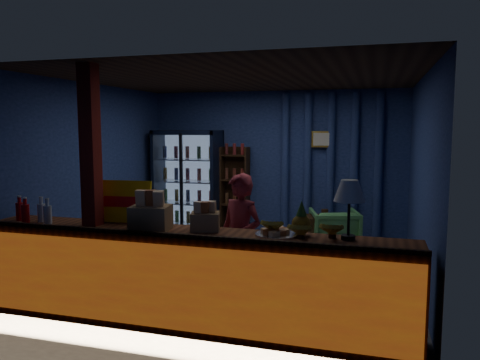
{
  "coord_description": "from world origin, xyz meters",
  "views": [
    {
      "loc": [
        1.75,
        -6.05,
        1.97
      ],
      "look_at": [
        0.05,
        -0.2,
        1.27
      ],
      "focal_mm": 35.0,
      "sensor_mm": 36.0,
      "label": 1
    }
  ],
  "objects_px": {
    "shopkeeper": "(240,240)",
    "green_chair": "(334,230)",
    "table_lamp": "(349,193)",
    "pastry_tray": "(277,233)"
  },
  "relations": [
    {
      "from": "shopkeeper",
      "to": "table_lamp",
      "type": "relative_size",
      "value": 2.68
    },
    {
      "from": "shopkeeper",
      "to": "pastry_tray",
      "type": "relative_size",
      "value": 3.56
    },
    {
      "from": "table_lamp",
      "to": "shopkeeper",
      "type": "bearing_deg",
      "value": 154.6
    },
    {
      "from": "shopkeeper",
      "to": "green_chair",
      "type": "relative_size",
      "value": 1.99
    },
    {
      "from": "shopkeeper",
      "to": "table_lamp",
      "type": "xyz_separation_m",
      "value": [
        1.18,
        -0.56,
        0.64
      ]
    },
    {
      "from": "shopkeeper",
      "to": "pastry_tray",
      "type": "distance_m",
      "value": 0.83
    },
    {
      "from": "pastry_tray",
      "to": "table_lamp",
      "type": "bearing_deg",
      "value": 2.54
    },
    {
      "from": "table_lamp",
      "to": "green_chair",
      "type": "bearing_deg",
      "value": 96.92
    },
    {
      "from": "shopkeeper",
      "to": "table_lamp",
      "type": "bearing_deg",
      "value": -3.37
    },
    {
      "from": "shopkeeper",
      "to": "green_chair",
      "type": "height_order",
      "value": "shopkeeper"
    }
  ]
}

